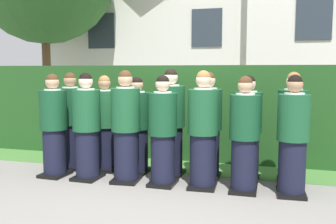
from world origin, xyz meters
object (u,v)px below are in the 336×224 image
object	(u,v)px
student_front_row_2	(126,129)
student_front_row_6	(293,139)
student_rear_row_2	(137,127)
student_rear_row_3	(171,125)
student_front_row_3	(163,133)
student_front_row_1	(87,129)
student_rear_row_4	(208,128)
student_front_row_5	(244,137)
student_rear_row_1	(105,126)
student_rear_row_5	(248,131)
student_rear_row_6	(292,131)
student_front_row_4	(203,132)
student_rear_row_0	(71,123)
student_front_row_0	(54,128)

from	to	relation	value
student_front_row_2	student_front_row_6	bearing A→B (deg)	0.56
student_rear_row_2	student_rear_row_3	bearing A→B (deg)	-0.00
student_front_row_2	student_front_row_3	size ratio (longest dim) A/B	1.04
student_front_row_1	student_rear_row_3	xyz separation A→B (m)	(1.18, 0.56, 0.03)
student_front_row_1	student_rear_row_4	distance (m)	1.87
student_front_row_2	student_rear_row_3	bearing A→B (deg)	43.22
student_rear_row_4	student_rear_row_3	bearing A→B (deg)	-178.52
student_front_row_5	student_front_row_6	size ratio (longest dim) A/B	0.99
student_rear_row_1	student_rear_row_2	bearing A→B (deg)	1.17
student_front_row_2	student_rear_row_5	world-z (taller)	student_front_row_2
student_front_row_6	student_rear_row_6	world-z (taller)	student_rear_row_6
student_front_row_2	student_front_row_6	size ratio (longest dim) A/B	1.03
student_front_row_2	student_rear_row_1	world-z (taller)	student_front_row_2
student_front_row_4	student_rear_row_3	distance (m)	0.79
student_rear_row_0	student_rear_row_4	distance (m)	2.35
student_front_row_3	student_rear_row_3	world-z (taller)	student_rear_row_3
student_rear_row_2	student_rear_row_4	size ratio (longest dim) A/B	0.95
student_front_row_3	student_rear_row_2	distance (m)	0.80
student_rear_row_0	student_rear_row_4	xyz separation A→B (m)	(2.35, 0.06, 0.01)
student_rear_row_5	student_front_row_2	bearing A→B (deg)	-162.11
student_rear_row_1	student_rear_row_3	world-z (taller)	student_rear_row_3
student_front_row_2	student_rear_row_0	world-z (taller)	student_front_row_2
student_front_row_3	student_front_row_5	bearing A→B (deg)	0.46
student_front_row_3	student_rear_row_5	size ratio (longest dim) A/B	1.00
student_front_row_2	student_front_row_3	xyz separation A→B (m)	(0.58, -0.01, -0.03)
student_front_row_5	student_rear_row_5	distance (m)	0.56
student_front_row_0	student_front_row_3	xyz separation A→B (m)	(1.79, 0.03, -0.01)
student_rear_row_0	student_rear_row_3	size ratio (longest dim) A/B	0.96
student_front_row_1	student_rear_row_0	xyz separation A→B (m)	(-0.57, 0.52, -0.00)
student_front_row_4	student_rear_row_5	xyz separation A→B (m)	(0.58, 0.54, -0.04)
student_front_row_0	student_front_row_5	xyz separation A→B (m)	(2.96, 0.04, -0.01)
student_rear_row_1	student_rear_row_4	size ratio (longest dim) A/B	0.96
student_front_row_5	student_front_row_4	bearing A→B (deg)	177.49
student_rear_row_5	student_front_row_4	bearing A→B (deg)	-137.37
student_front_row_1	student_rear_row_3	size ratio (longest dim) A/B	0.96
student_front_row_1	student_rear_row_2	world-z (taller)	student_front_row_1
student_front_row_0	student_front_row_3	distance (m)	1.79
student_front_row_5	student_rear_row_4	bearing A→B (deg)	138.62
student_front_row_0	student_front_row_6	bearing A→B (deg)	1.00
student_front_row_5	student_rear_row_0	distance (m)	3.00
student_rear_row_5	student_front_row_1	bearing A→B (deg)	-165.66
student_front_row_1	student_rear_row_4	bearing A→B (deg)	18.06
student_front_row_1	student_front_row_6	xyz separation A→B (m)	(3.02, 0.07, -0.01)
student_rear_row_0	student_rear_row_1	xyz separation A→B (m)	(0.62, 0.03, -0.02)
student_front_row_0	student_rear_row_5	xyz separation A→B (m)	(2.96, 0.61, -0.01)
student_rear_row_3	student_rear_row_5	world-z (taller)	student_rear_row_3
student_front_row_0	student_rear_row_1	distance (m)	0.83
student_rear_row_1	student_front_row_1	bearing A→B (deg)	-94.66
student_front_row_1	student_rear_row_1	distance (m)	0.56
student_rear_row_1	student_rear_row_6	bearing A→B (deg)	1.34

